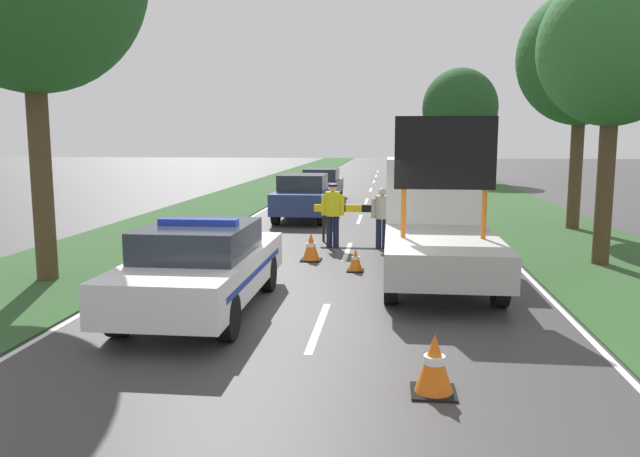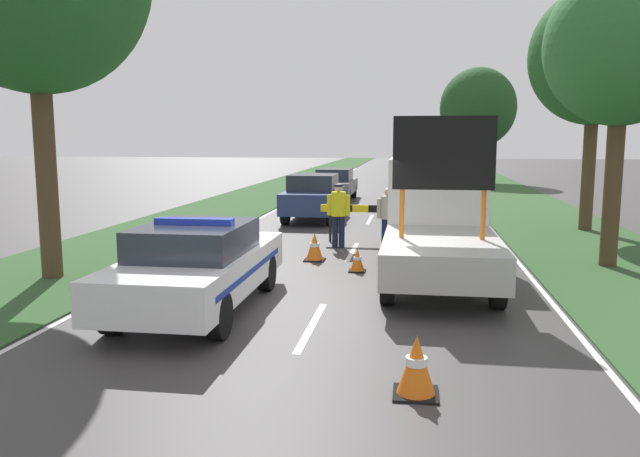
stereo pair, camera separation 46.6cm
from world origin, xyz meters
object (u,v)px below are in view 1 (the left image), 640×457
(police_car, at_px, (202,266))
(roadside_tree_mid_right, at_px, (614,49))
(work_truck, at_px, (436,218))
(pedestrian_civilian, at_px, (382,213))
(traffic_cone_near_truck, at_px, (311,247))
(police_officer, at_px, (333,210))
(road_barrier, at_px, (362,212))
(queued_car_van_white, at_px, (412,176))
(roadside_tree_near_left, at_px, (582,58))
(roadside_tree_mid_left, at_px, (460,108))
(traffic_cone_centre_front, at_px, (434,364))
(queued_car_suv_grey, at_px, (322,184))
(traffic_cone_near_police, at_px, (355,260))
(queued_car_hatch_blue, at_px, (303,197))

(police_car, height_order, roadside_tree_mid_right, roadside_tree_mid_right)
(work_truck, distance_m, pedestrian_civilian, 3.23)
(pedestrian_civilian, bearing_deg, work_truck, -39.97)
(pedestrian_civilian, xyz_separation_m, traffic_cone_near_truck, (-1.65, -1.84, -0.61))
(police_officer, relative_size, pedestrian_civilian, 1.07)
(police_car, bearing_deg, roadside_tree_mid_right, 34.69)
(road_barrier, xyz_separation_m, queued_car_van_white, (2.00, 18.68, -0.14))
(roadside_tree_near_left, bearing_deg, roadside_tree_mid_left, 93.63)
(work_truck, xyz_separation_m, traffic_cone_centre_front, (-0.45, -6.43, -0.85))
(queued_car_van_white, bearing_deg, traffic_cone_centre_front, 88.63)
(police_car, distance_m, pedestrian_civilian, 7.00)
(pedestrian_civilian, height_order, queued_car_suv_grey, pedestrian_civilian)
(queued_car_van_white, bearing_deg, roadside_tree_mid_right, 99.69)
(police_car, distance_m, traffic_cone_near_truck, 4.72)
(pedestrian_civilian, bearing_deg, roadside_tree_near_left, 63.55)
(police_car, bearing_deg, roadside_tree_near_left, 53.46)
(police_officer, height_order, roadside_tree_mid_right, roadside_tree_mid_right)
(police_officer, bearing_deg, traffic_cone_near_police, 116.06)
(queued_car_hatch_blue, xyz_separation_m, roadside_tree_mid_left, (7.50, 20.33, 3.99))
(traffic_cone_centre_front, bearing_deg, roadside_tree_near_left, 68.77)
(police_car, distance_m, traffic_cone_centre_front, 4.78)
(traffic_cone_near_truck, bearing_deg, queued_car_van_white, 81.85)
(work_truck, height_order, roadside_tree_mid_left, roadside_tree_mid_left)
(police_officer, bearing_deg, queued_car_suv_grey, -71.10)
(traffic_cone_centre_front, distance_m, queued_car_suv_grey, 22.31)
(traffic_cone_near_police, bearing_deg, work_truck, -2.35)
(traffic_cone_near_truck, bearing_deg, traffic_cone_near_police, -44.09)
(police_car, relative_size, traffic_cone_near_truck, 7.32)
(queued_car_hatch_blue, bearing_deg, roadside_tree_near_left, 172.16)
(police_officer, bearing_deg, traffic_cone_centre_front, 113.46)
(queued_car_hatch_blue, relative_size, roadside_tree_mid_left, 0.55)
(work_truck, bearing_deg, traffic_cone_centre_front, 85.27)
(queued_car_hatch_blue, bearing_deg, queued_car_van_white, -106.75)
(police_officer, distance_m, roadside_tree_near_left, 9.49)
(roadside_tree_mid_left, bearing_deg, queued_car_hatch_blue, -110.26)
(police_officer, bearing_deg, roadside_tree_near_left, -138.83)
(traffic_cone_near_police, bearing_deg, police_car, -124.79)
(police_car, bearing_deg, queued_car_suv_grey, 93.85)
(police_officer, distance_m, traffic_cone_near_police, 3.13)
(queued_car_van_white, height_order, roadside_tree_mid_left, roadside_tree_mid_left)
(work_truck, relative_size, roadside_tree_mid_left, 0.77)
(traffic_cone_near_truck, xyz_separation_m, roadside_tree_mid_left, (6.31, 27.61, 4.50))
(road_barrier, bearing_deg, roadside_tree_mid_left, 75.11)
(queued_car_suv_grey, distance_m, roadside_tree_near_left, 13.10)
(pedestrian_civilian, distance_m, roadside_tree_mid_left, 26.48)
(pedestrian_civilian, distance_m, queued_car_van_white, 19.66)
(road_barrier, height_order, queued_car_suv_grey, queued_car_suv_grey)
(police_officer, relative_size, queued_car_van_white, 0.43)
(work_truck, xyz_separation_m, queued_car_hatch_blue, (-4.02, 8.43, -0.37))
(queued_car_suv_grey, xyz_separation_m, roadside_tree_near_left, (9.00, -8.36, 4.56))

